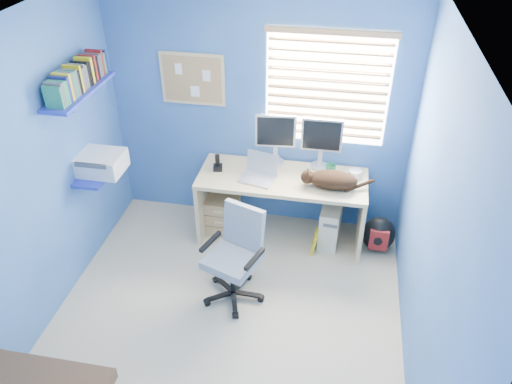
% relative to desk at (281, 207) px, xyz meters
% --- Properties ---
extents(floor, '(3.00, 3.20, 0.00)m').
position_rel_desk_xyz_m(floor, '(-0.30, -1.26, -0.37)').
color(floor, '#C4B796').
rests_on(floor, ground).
extents(ceiling, '(3.00, 3.20, 0.00)m').
position_rel_desk_xyz_m(ceiling, '(-0.30, -1.26, 2.13)').
color(ceiling, white).
rests_on(ceiling, wall_back).
extents(wall_back, '(3.00, 0.01, 2.50)m').
position_rel_desk_xyz_m(wall_back, '(-0.30, 0.34, 0.88)').
color(wall_back, '#315D9F').
rests_on(wall_back, ground).
extents(wall_left, '(0.01, 3.20, 2.50)m').
position_rel_desk_xyz_m(wall_left, '(-1.80, -1.26, 0.88)').
color(wall_left, '#315D9F').
rests_on(wall_left, ground).
extents(wall_right, '(0.01, 3.20, 2.50)m').
position_rel_desk_xyz_m(wall_right, '(1.20, -1.26, 0.88)').
color(wall_right, '#315D9F').
rests_on(wall_right, ground).
extents(desk, '(1.66, 0.65, 0.74)m').
position_rel_desk_xyz_m(desk, '(0.00, 0.00, 0.00)').
color(desk, tan).
rests_on(desk, floor).
extents(laptop, '(0.38, 0.33, 0.22)m').
position_rel_desk_xyz_m(laptop, '(-0.23, -0.09, 0.48)').
color(laptop, silver).
rests_on(laptop, desk).
extents(monitor_left, '(0.41, 0.16, 0.54)m').
position_rel_desk_xyz_m(monitor_left, '(-0.11, 0.26, 0.64)').
color(monitor_left, silver).
rests_on(monitor_left, desk).
extents(monitor_right, '(0.40, 0.12, 0.54)m').
position_rel_desk_xyz_m(monitor_right, '(0.34, 0.26, 0.64)').
color(monitor_right, silver).
rests_on(monitor_right, desk).
extents(phone, '(0.11, 0.13, 0.17)m').
position_rel_desk_xyz_m(phone, '(-0.66, 0.02, 0.45)').
color(phone, black).
rests_on(phone, desk).
extents(mug, '(0.10, 0.09, 0.10)m').
position_rel_desk_xyz_m(mug, '(0.46, 0.15, 0.42)').
color(mug, '#247A51').
rests_on(mug, desk).
extents(cd_spindle, '(0.13, 0.13, 0.07)m').
position_rel_desk_xyz_m(cd_spindle, '(0.70, 0.14, 0.41)').
color(cd_spindle, silver).
rests_on(cd_spindle, desk).
extents(cat, '(0.47, 0.26, 0.16)m').
position_rel_desk_xyz_m(cat, '(0.49, -0.09, 0.45)').
color(cat, black).
rests_on(cat, desk).
extents(tower_pc, '(0.22, 0.45, 0.45)m').
position_rel_desk_xyz_m(tower_pc, '(0.51, 0.02, -0.14)').
color(tower_pc, beige).
rests_on(tower_pc, floor).
extents(drawer_boxes, '(0.35, 0.28, 0.41)m').
position_rel_desk_xyz_m(drawer_boxes, '(-0.63, -0.01, -0.17)').
color(drawer_boxes, tan).
rests_on(drawer_boxes, floor).
extents(yellow_book, '(0.03, 0.17, 0.24)m').
position_rel_desk_xyz_m(yellow_book, '(0.37, -0.18, -0.25)').
color(yellow_book, yellow).
rests_on(yellow_book, floor).
extents(backpack, '(0.34, 0.26, 0.39)m').
position_rel_desk_xyz_m(backpack, '(1.00, -0.03, -0.18)').
color(backpack, black).
rests_on(backpack, floor).
extents(office_chair, '(0.66, 0.66, 0.89)m').
position_rel_desk_xyz_m(office_chair, '(-0.28, -0.90, -0.04)').
color(office_chair, black).
rests_on(office_chair, floor).
extents(window_blinds, '(1.15, 0.05, 1.10)m').
position_rel_desk_xyz_m(window_blinds, '(0.35, 0.31, 1.18)').
color(window_blinds, white).
rests_on(window_blinds, ground).
extents(corkboard, '(0.64, 0.02, 0.52)m').
position_rel_desk_xyz_m(corkboard, '(-0.95, 0.33, 1.18)').
color(corkboard, tan).
rests_on(corkboard, ground).
extents(wall_shelves, '(0.42, 0.90, 1.05)m').
position_rel_desk_xyz_m(wall_shelves, '(-1.66, -0.51, 1.06)').
color(wall_shelves, '#2334B4').
rests_on(wall_shelves, ground).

